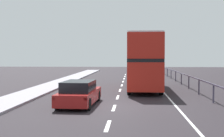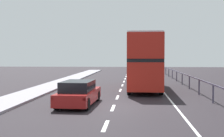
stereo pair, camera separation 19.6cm
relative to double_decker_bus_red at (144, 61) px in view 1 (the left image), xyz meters
The scene contains 6 objects.
ground_plane 9.00m from the double_decker_bus_red, 102.99° to the right, with size 75.98×120.00×0.10m, color black.
near_sidewalk_kerb 12.00m from the double_decker_bus_red, 134.19° to the right, with size 2.32×80.00×0.14m, color gray.
lane_paint_markings 2.36m from the double_decker_bus_red, ahead, with size 3.49×46.00×0.01m.
bridge_side_railing 4.05m from the double_decker_bus_red, ahead, with size 0.10×42.00×1.12m.
double_decker_bus_red is the anchor object (origin of this frame).
hatchback_car_near 9.39m from the double_decker_bus_red, 115.21° to the right, with size 1.97×4.64×1.37m.
Camera 1 is at (0.94, -16.48, 2.74)m, focal length 48.44 mm.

